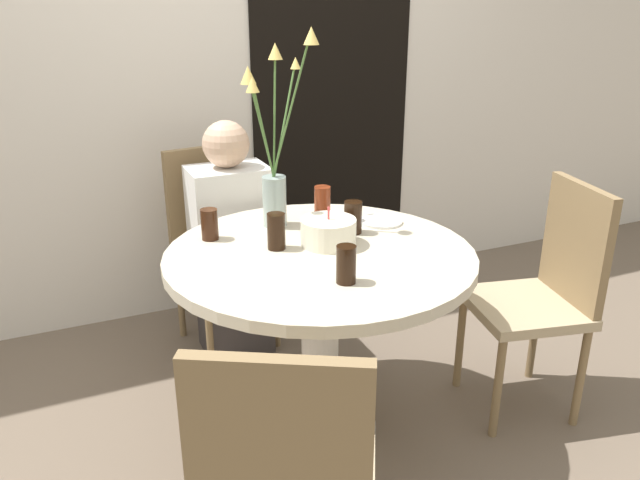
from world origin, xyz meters
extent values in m
plane|color=#6B5B4C|center=(0.00, 0.00, 0.00)|extent=(16.00, 16.00, 0.00)
cube|color=silver|center=(0.00, 1.27, 1.30)|extent=(8.00, 0.05, 2.60)
cube|color=black|center=(0.63, 1.24, 1.02)|extent=(0.90, 0.01, 2.05)
cylinder|color=beige|center=(0.00, 0.00, 0.72)|extent=(1.07, 1.07, 0.04)
cylinder|color=silver|center=(0.00, 0.00, 0.37)|extent=(0.14, 0.14, 0.67)
cylinder|color=silver|center=(0.00, 0.00, 0.01)|extent=(0.43, 0.43, 0.03)
cube|color=tan|center=(-0.13, 0.79, 0.44)|extent=(0.46, 0.46, 0.04)
cube|color=olive|center=(-0.16, 0.97, 0.69)|extent=(0.38, 0.10, 0.46)
cylinder|color=olive|center=(-0.27, 0.60, 0.21)|extent=(0.03, 0.03, 0.42)
cylinder|color=olive|center=(0.07, 0.65, 0.21)|extent=(0.03, 0.03, 0.42)
cylinder|color=olive|center=(-0.32, 0.94, 0.21)|extent=(0.03, 0.03, 0.42)
cylinder|color=olive|center=(0.01, 0.99, 0.21)|extent=(0.03, 0.03, 0.42)
cube|color=olive|center=(-0.48, -0.86, 0.69)|extent=(0.35, 0.22, 0.46)
cube|color=tan|center=(0.79, -0.17, 0.44)|extent=(0.48, 0.48, 0.04)
cube|color=olive|center=(0.96, -0.21, 0.69)|extent=(0.12, 0.38, 0.46)
cylinder|color=olive|center=(0.66, 0.03, 0.21)|extent=(0.03, 0.03, 0.42)
cylinder|color=olive|center=(0.58, -0.30, 0.21)|extent=(0.03, 0.03, 0.42)
cylinder|color=olive|center=(0.99, -0.04, 0.21)|extent=(0.03, 0.03, 0.42)
cylinder|color=olive|center=(0.92, -0.38, 0.21)|extent=(0.03, 0.03, 0.42)
cylinder|color=white|center=(0.05, 0.04, 0.79)|extent=(0.20, 0.20, 0.09)
cylinder|color=#E54C4C|center=(0.05, 0.04, 0.86)|extent=(0.01, 0.01, 0.04)
cylinder|color=#9EB2AD|center=(-0.05, 0.31, 0.84)|extent=(0.09, 0.09, 0.19)
cylinder|color=#4C7538|center=(-0.03, 0.33, 1.16)|extent=(0.04, 0.05, 0.45)
cone|color=#EFCC66|center=(-0.02, 0.36, 1.38)|extent=(0.05, 0.05, 0.06)
cylinder|color=#4C7538|center=(-0.08, 0.34, 1.12)|extent=(0.07, 0.07, 0.37)
cone|color=#EFCC66|center=(-0.11, 0.38, 1.30)|extent=(0.06, 0.06, 0.06)
cylinder|color=#4C7538|center=(0.00, 0.26, 1.19)|extent=(0.12, 0.11, 0.51)
cone|color=#EFCC66|center=(0.06, 0.21, 1.44)|extent=(0.05, 0.05, 0.06)
cylinder|color=#4C7538|center=(0.02, 0.36, 1.13)|extent=(0.14, 0.11, 0.40)
cone|color=#EFCC66|center=(0.08, 0.40, 1.33)|extent=(0.04, 0.04, 0.04)
cylinder|color=#4C7538|center=(-0.10, 0.27, 1.11)|extent=(0.10, 0.09, 0.35)
cone|color=#EFCC66|center=(-0.15, 0.23, 1.28)|extent=(0.05, 0.05, 0.05)
cylinder|color=white|center=(0.34, 0.17, 0.75)|extent=(0.16, 0.16, 0.01)
cylinder|color=black|center=(0.18, 0.12, 0.80)|extent=(0.07, 0.07, 0.12)
cylinder|color=maroon|center=(0.14, 0.29, 0.81)|extent=(0.06, 0.06, 0.14)
cylinder|color=black|center=(-0.03, -0.27, 0.80)|extent=(0.06, 0.06, 0.12)
cylinder|color=#33190C|center=(-0.32, 0.27, 0.80)|extent=(0.06, 0.06, 0.11)
cylinder|color=black|center=(-0.13, 0.08, 0.81)|extent=(0.06, 0.06, 0.13)
cube|color=#383333|center=(-0.12, 0.72, 0.23)|extent=(0.31, 0.24, 0.46)
cube|color=white|center=(-0.12, 0.72, 0.67)|extent=(0.34, 0.24, 0.42)
sphere|color=#D1A889|center=(-0.12, 0.72, 0.98)|extent=(0.20, 0.20, 0.20)
camera|label=1|loc=(-0.81, -1.82, 1.54)|focal=35.00mm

